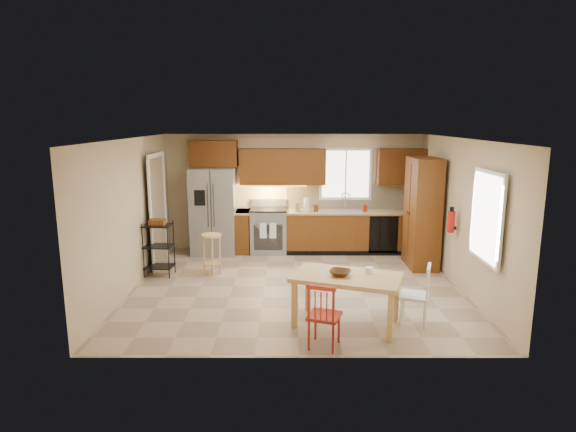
{
  "coord_description": "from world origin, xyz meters",
  "views": [
    {
      "loc": [
        -0.13,
        -7.81,
        2.81
      ],
      "look_at": [
        -0.14,
        0.4,
        1.15
      ],
      "focal_mm": 30.0,
      "sensor_mm": 36.0,
      "label": 1
    }
  ],
  "objects_px": {
    "soap_bottle": "(365,207)",
    "dining_table": "(346,301)",
    "chair_red": "(324,315)",
    "table_bowl": "(340,276)",
    "refrigerator": "(214,211)",
    "utility_cart": "(159,249)",
    "table_jar": "(369,272)",
    "range_stove": "(269,231)",
    "chair_white": "(414,294)",
    "pantry": "(422,213)",
    "fire_extinguisher": "(451,222)",
    "bar_stool": "(212,255)"
  },
  "relations": [
    {
      "from": "range_stove",
      "to": "chair_red",
      "type": "distance_m",
      "value": 4.47
    },
    {
      "from": "refrigerator",
      "to": "utility_cart",
      "type": "relative_size",
      "value": 1.84
    },
    {
      "from": "table_jar",
      "to": "bar_stool",
      "type": "height_order",
      "value": "table_jar"
    },
    {
      "from": "refrigerator",
      "to": "table_jar",
      "type": "relative_size",
      "value": 15.95
    },
    {
      "from": "dining_table",
      "to": "chair_red",
      "type": "xyz_separation_m",
      "value": [
        -0.35,
        -0.65,
        0.07
      ]
    },
    {
      "from": "soap_bottle",
      "to": "table_bowl",
      "type": "relative_size",
      "value": 0.65
    },
    {
      "from": "range_stove",
      "to": "table_jar",
      "type": "bearing_deg",
      "value": -67.19
    },
    {
      "from": "fire_extinguisher",
      "to": "chair_white",
      "type": "relative_size",
      "value": 0.42
    },
    {
      "from": "soap_bottle",
      "to": "chair_white",
      "type": "height_order",
      "value": "soap_bottle"
    },
    {
      "from": "pantry",
      "to": "dining_table",
      "type": "bearing_deg",
      "value": -122.64
    },
    {
      "from": "refrigerator",
      "to": "pantry",
      "type": "bearing_deg",
      "value": -12.62
    },
    {
      "from": "utility_cart",
      "to": "table_bowl",
      "type": "bearing_deg",
      "value": -31.13
    },
    {
      "from": "soap_bottle",
      "to": "bar_stool",
      "type": "height_order",
      "value": "soap_bottle"
    },
    {
      "from": "refrigerator",
      "to": "soap_bottle",
      "type": "bearing_deg",
      "value": -0.45
    },
    {
      "from": "chair_red",
      "to": "table_bowl",
      "type": "distance_m",
      "value": 0.76
    },
    {
      "from": "soap_bottle",
      "to": "refrigerator",
      "type": "bearing_deg",
      "value": 179.55
    },
    {
      "from": "fire_extinguisher",
      "to": "table_bowl",
      "type": "xyz_separation_m",
      "value": [
        -2.05,
        -1.7,
        -0.39
      ]
    },
    {
      "from": "dining_table",
      "to": "table_bowl",
      "type": "height_order",
      "value": "table_bowl"
    },
    {
      "from": "dining_table",
      "to": "table_bowl",
      "type": "xyz_separation_m",
      "value": [
        -0.09,
        0.0,
        0.36
      ]
    },
    {
      "from": "soap_bottle",
      "to": "utility_cart",
      "type": "height_order",
      "value": "soap_bottle"
    },
    {
      "from": "pantry",
      "to": "chair_red",
      "type": "height_order",
      "value": "pantry"
    },
    {
      "from": "refrigerator",
      "to": "bar_stool",
      "type": "xyz_separation_m",
      "value": [
        0.17,
        -1.47,
        -0.53
      ]
    },
    {
      "from": "range_stove",
      "to": "table_bowl",
      "type": "height_order",
      "value": "range_stove"
    },
    {
      "from": "fire_extinguisher",
      "to": "chair_red",
      "type": "bearing_deg",
      "value": -134.52
    },
    {
      "from": "chair_red",
      "to": "bar_stool",
      "type": "distance_m",
      "value": 3.4
    },
    {
      "from": "dining_table",
      "to": "table_jar",
      "type": "distance_m",
      "value": 0.51
    },
    {
      "from": "range_stove",
      "to": "bar_stool",
      "type": "xyz_separation_m",
      "value": [
        -0.98,
        -1.53,
        -0.08
      ]
    },
    {
      "from": "dining_table",
      "to": "table_bowl",
      "type": "bearing_deg",
      "value": -161.01
    },
    {
      "from": "chair_red",
      "to": "range_stove",
      "type": "bearing_deg",
      "value": 120.18
    },
    {
      "from": "bar_stool",
      "to": "utility_cart",
      "type": "distance_m",
      "value": 0.96
    },
    {
      "from": "soap_bottle",
      "to": "utility_cart",
      "type": "relative_size",
      "value": 0.19
    },
    {
      "from": "refrigerator",
      "to": "soap_bottle",
      "type": "height_order",
      "value": "refrigerator"
    },
    {
      "from": "chair_white",
      "to": "bar_stool",
      "type": "height_order",
      "value": "chair_white"
    },
    {
      "from": "utility_cart",
      "to": "chair_white",
      "type": "bearing_deg",
      "value": -23.13
    },
    {
      "from": "pantry",
      "to": "soap_bottle",
      "type": "bearing_deg",
      "value": 136.55
    },
    {
      "from": "refrigerator",
      "to": "pantry",
      "type": "height_order",
      "value": "pantry"
    },
    {
      "from": "bar_stool",
      "to": "range_stove",
      "type": "bearing_deg",
      "value": 64.25
    },
    {
      "from": "pantry",
      "to": "fire_extinguisher",
      "type": "relative_size",
      "value": 5.83
    },
    {
      "from": "soap_bottle",
      "to": "dining_table",
      "type": "bearing_deg",
      "value": -102.54
    },
    {
      "from": "refrigerator",
      "to": "utility_cart",
      "type": "xyz_separation_m",
      "value": [
        -0.78,
        -1.51,
        -0.42
      ]
    },
    {
      "from": "table_jar",
      "to": "range_stove",
      "type": "bearing_deg",
      "value": 112.81
    },
    {
      "from": "range_stove",
      "to": "fire_extinguisher",
      "type": "distance_m",
      "value": 3.83
    },
    {
      "from": "pantry",
      "to": "chair_white",
      "type": "distance_m",
      "value": 2.89
    },
    {
      "from": "chair_white",
      "to": "table_bowl",
      "type": "xyz_separation_m",
      "value": [
        -1.04,
        -0.05,
        0.29
      ]
    },
    {
      "from": "pantry",
      "to": "chair_white",
      "type": "relative_size",
      "value": 2.47
    },
    {
      "from": "soap_bottle",
      "to": "bar_stool",
      "type": "relative_size",
      "value": 0.25
    },
    {
      "from": "utility_cart",
      "to": "chair_red",
      "type": "bearing_deg",
      "value": -41.0
    },
    {
      "from": "fire_extinguisher",
      "to": "chair_red",
      "type": "height_order",
      "value": "fire_extinguisher"
    },
    {
      "from": "dining_table",
      "to": "table_jar",
      "type": "xyz_separation_m",
      "value": [
        0.32,
        0.09,
        0.39
      ]
    },
    {
      "from": "chair_red",
      "to": "utility_cart",
      "type": "bearing_deg",
      "value": 153.83
    }
  ]
}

